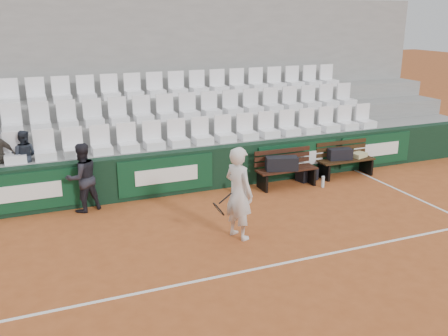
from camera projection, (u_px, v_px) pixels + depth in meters
ground at (245, 271)px, 8.11m from camera, size 80.00×80.00×0.00m
court_baseline at (245, 271)px, 8.10m from camera, size 18.00×0.06×0.01m
back_barrier at (176, 172)px, 11.51m from camera, size 18.00×0.34×1.00m
grandstand_tier_front at (165, 165)px, 12.04m from camera, size 18.00×0.95×1.00m
grandstand_tier_mid at (155, 147)px, 12.82m from camera, size 18.00×0.95×1.45m
grandstand_tier_back at (146, 131)px, 13.59m from camera, size 18.00×0.95×1.90m
grandstand_rear_wall at (138, 82)px, 13.77m from camera, size 18.00×0.30×4.40m
seat_row_front at (166, 134)px, 11.65m from camera, size 11.90×0.44×0.63m
seat_row_mid at (155, 108)px, 12.35m from camera, size 11.90×0.44×0.63m
seat_row_back at (145, 85)px, 13.06m from camera, size 11.90×0.44×0.63m
bench_left at (286, 177)px, 12.02m from camera, size 1.50×0.56×0.45m
bench_right at (345, 168)px, 12.80m from camera, size 1.50×0.56×0.45m
sports_bag_left at (282, 163)px, 11.81m from camera, size 0.81×0.53×0.32m
sports_bag_right at (340, 154)px, 12.67m from camera, size 0.64×0.38×0.28m
towel at (359, 155)px, 12.91m from camera, size 0.47×0.41×0.11m
sports_bag_ground at (307, 174)px, 12.49m from camera, size 0.57×0.41×0.31m
water_bottle_near at (233, 187)px, 11.69m from camera, size 0.07×0.07×0.25m
water_bottle_far at (323, 182)px, 11.99m from camera, size 0.08×0.08×0.28m
tennis_player at (239, 193)px, 9.11m from camera, size 0.80×0.74×1.75m
ball_kid at (82, 178)px, 10.40m from camera, size 0.86×0.76×1.47m
spectator_c at (22, 135)px, 10.49m from camera, size 0.65×0.57×1.11m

